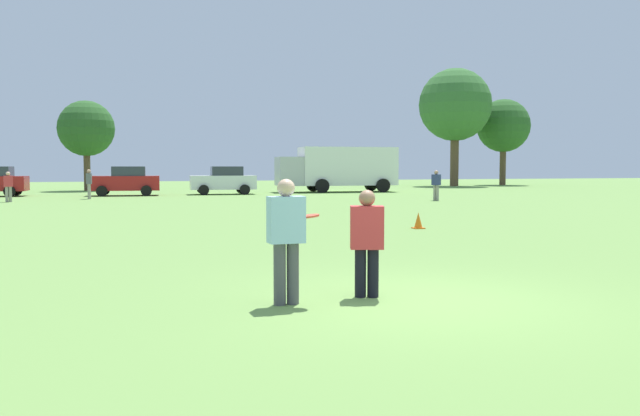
{
  "coord_description": "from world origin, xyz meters",
  "views": [
    {
      "loc": [
        -3.9,
        -8.06,
        1.84
      ],
      "look_at": [
        -0.81,
        1.84,
        1.18
      ],
      "focal_mm": 36.58,
      "sensor_mm": 36.0,
      "label": 1
    }
  ],
  "objects_px": {
    "frisbee": "(309,216)",
    "bystander_far_jogger": "(8,185)",
    "player_defender": "(367,238)",
    "traffic_cone": "(418,221)",
    "bystander_sideline_watcher": "(436,183)",
    "box_truck": "(339,167)",
    "bystander_field_marshal": "(89,182)",
    "parked_car_mid_right": "(126,181)",
    "player_thrower": "(286,234)",
    "parked_car_near_right": "(224,180)"
  },
  "relations": [
    {
      "from": "player_defender",
      "to": "parked_car_near_right",
      "type": "relative_size",
      "value": 0.35
    },
    {
      "from": "player_thrower",
      "to": "bystander_far_jogger",
      "type": "distance_m",
      "value": 29.26
    },
    {
      "from": "player_defender",
      "to": "bystander_far_jogger",
      "type": "xyz_separation_m",
      "value": [
        -8.65,
        28.16,
        0.04
      ]
    },
    {
      "from": "player_defender",
      "to": "parked_car_near_right",
      "type": "xyz_separation_m",
      "value": [
        3.34,
        34.01,
        0.08
      ]
    },
    {
      "from": "parked_car_near_right",
      "to": "bystander_field_marshal",
      "type": "xyz_separation_m",
      "value": [
        -8.16,
        -3.85,
        0.01
      ]
    },
    {
      "from": "frisbee",
      "to": "parked_car_near_right",
      "type": "relative_size",
      "value": 0.06
    },
    {
      "from": "frisbee",
      "to": "parked_car_mid_right",
      "type": "bearing_deg",
      "value": 93.22
    },
    {
      "from": "frisbee",
      "to": "bystander_sideline_watcher",
      "type": "distance_m",
      "value": 26.94
    },
    {
      "from": "parked_car_mid_right",
      "to": "player_defender",
      "type": "bearing_deg",
      "value": -85.28
    },
    {
      "from": "player_defender",
      "to": "traffic_cone",
      "type": "height_order",
      "value": "player_defender"
    },
    {
      "from": "frisbee",
      "to": "parked_car_mid_right",
      "type": "xyz_separation_m",
      "value": [
        -1.92,
        34.08,
        -0.25
      ]
    },
    {
      "from": "player_thrower",
      "to": "traffic_cone",
      "type": "height_order",
      "value": "player_thrower"
    },
    {
      "from": "player_thrower",
      "to": "traffic_cone",
      "type": "distance_m",
      "value": 11.11
    },
    {
      "from": "frisbee",
      "to": "parked_car_near_right",
      "type": "height_order",
      "value": "parked_car_near_right"
    },
    {
      "from": "bystander_far_jogger",
      "to": "player_thrower",
      "type": "bearing_deg",
      "value": -75.25
    },
    {
      "from": "frisbee",
      "to": "box_truck",
      "type": "bearing_deg",
      "value": 70.38
    },
    {
      "from": "parked_car_mid_right",
      "to": "box_truck",
      "type": "bearing_deg",
      "value": 6.0
    },
    {
      "from": "player_defender",
      "to": "bystander_sideline_watcher",
      "type": "bearing_deg",
      "value": 60.48
    },
    {
      "from": "parked_car_mid_right",
      "to": "bystander_far_jogger",
      "type": "xyz_separation_m",
      "value": [
        -5.85,
        -5.77,
        -0.04
      ]
    },
    {
      "from": "player_defender",
      "to": "bystander_far_jogger",
      "type": "distance_m",
      "value": 29.46
    },
    {
      "from": "box_truck",
      "to": "parked_car_near_right",
      "type": "bearing_deg",
      "value": -170.25
    },
    {
      "from": "parked_car_mid_right",
      "to": "bystander_field_marshal",
      "type": "distance_m",
      "value": 4.27
    },
    {
      "from": "parked_car_mid_right",
      "to": "frisbee",
      "type": "bearing_deg",
      "value": -86.78
    },
    {
      "from": "parked_car_near_right",
      "to": "player_defender",
      "type": "bearing_deg",
      "value": -95.61
    },
    {
      "from": "bystander_field_marshal",
      "to": "player_thrower",
      "type": "bearing_deg",
      "value": -83.19
    },
    {
      "from": "parked_car_near_right",
      "to": "bystander_field_marshal",
      "type": "bearing_deg",
      "value": -154.76
    },
    {
      "from": "parked_car_mid_right",
      "to": "bystander_field_marshal",
      "type": "xyz_separation_m",
      "value": [
        -2.02,
        -3.77,
        0.01
      ]
    },
    {
      "from": "player_thrower",
      "to": "frisbee",
      "type": "xyz_separation_m",
      "value": [
        0.32,
        -0.01,
        0.23
      ]
    },
    {
      "from": "bystander_field_marshal",
      "to": "parked_car_near_right",
      "type": "bearing_deg",
      "value": 25.24
    },
    {
      "from": "box_truck",
      "to": "frisbee",
      "type": "bearing_deg",
      "value": -109.62
    },
    {
      "from": "player_defender",
      "to": "box_truck",
      "type": "height_order",
      "value": "box_truck"
    },
    {
      "from": "box_truck",
      "to": "bystander_field_marshal",
      "type": "bearing_deg",
      "value": -162.31
    },
    {
      "from": "player_defender",
      "to": "bystander_sideline_watcher",
      "type": "distance_m",
      "value": 26.37
    },
    {
      "from": "player_defender",
      "to": "frisbee",
      "type": "height_order",
      "value": "player_defender"
    },
    {
      "from": "player_defender",
      "to": "bystander_far_jogger",
      "type": "bearing_deg",
      "value": 107.08
    },
    {
      "from": "frisbee",
      "to": "bystander_far_jogger",
      "type": "xyz_separation_m",
      "value": [
        -7.77,
        28.3,
        -0.3
      ]
    },
    {
      "from": "player_thrower",
      "to": "parked_car_near_right",
      "type": "relative_size",
      "value": 0.39
    },
    {
      "from": "frisbee",
      "to": "traffic_cone",
      "type": "distance_m",
      "value": 10.96
    },
    {
      "from": "traffic_cone",
      "to": "box_truck",
      "type": "xyz_separation_m",
      "value": [
        6.66,
        26.52,
        1.52
      ]
    },
    {
      "from": "player_thrower",
      "to": "parked_car_near_right",
      "type": "height_order",
      "value": "parked_car_near_right"
    },
    {
      "from": "player_defender",
      "to": "traffic_cone",
      "type": "bearing_deg",
      "value": 60.09
    },
    {
      "from": "player_defender",
      "to": "parked_car_mid_right",
      "type": "relative_size",
      "value": 0.35
    },
    {
      "from": "player_thrower",
      "to": "bystander_far_jogger",
      "type": "xyz_separation_m",
      "value": [
        -7.45,
        28.3,
        -0.06
      ]
    },
    {
      "from": "bystander_field_marshal",
      "to": "box_truck",
      "type": "bearing_deg",
      "value": 17.69
    },
    {
      "from": "bystander_sideline_watcher",
      "to": "bystander_field_marshal",
      "type": "height_order",
      "value": "bystander_field_marshal"
    },
    {
      "from": "bystander_sideline_watcher",
      "to": "parked_car_near_right",
      "type": "bearing_deg",
      "value": 131.1
    },
    {
      "from": "player_defender",
      "to": "traffic_cone",
      "type": "xyz_separation_m",
      "value": [
        5.15,
        8.95,
        -0.61
      ]
    },
    {
      "from": "player_defender",
      "to": "frisbee",
      "type": "distance_m",
      "value": 0.95
    },
    {
      "from": "player_defender",
      "to": "box_truck",
      "type": "distance_m",
      "value": 37.4
    },
    {
      "from": "parked_car_mid_right",
      "to": "parked_car_near_right",
      "type": "xyz_separation_m",
      "value": [
        6.14,
        0.08,
        0.0
      ]
    }
  ]
}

